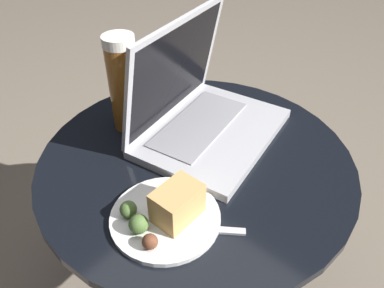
# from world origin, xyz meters

# --- Properties ---
(table) EXTENTS (0.63, 0.63, 0.51)m
(table) POSITION_xyz_m (0.00, 0.00, 0.35)
(table) COLOR black
(table) RESTS_ON ground_plane
(laptop) EXTENTS (0.35, 0.29, 0.25)m
(laptop) POSITION_xyz_m (0.07, 0.05, 0.56)
(laptop) COLOR #B2B2B7
(laptop) RESTS_ON table
(beer_glass) EXTENTS (0.06, 0.06, 0.21)m
(beer_glass) POSITION_xyz_m (-0.02, 0.19, 0.61)
(beer_glass) COLOR brown
(beer_glass) RESTS_ON table
(snack_plate) EXTENTS (0.19, 0.19, 0.07)m
(snack_plate) POSITION_xyz_m (-0.15, -0.07, 0.53)
(snack_plate) COLOR silver
(snack_plate) RESTS_ON table
(fork) EXTENTS (0.11, 0.14, 0.00)m
(fork) POSITION_xyz_m (-0.15, -0.11, 0.51)
(fork) COLOR silver
(fork) RESTS_ON table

